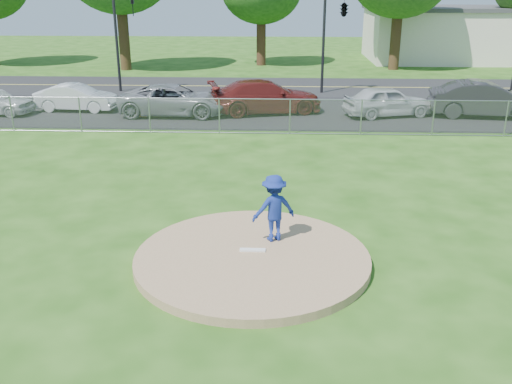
% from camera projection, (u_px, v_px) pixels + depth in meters
% --- Properties ---
extents(ground, '(120.00, 120.00, 0.00)m').
position_uv_depth(ground, '(265.00, 146.00, 22.51)').
color(ground, '#1E4910').
rests_on(ground, ground).
extents(pitchers_mound, '(5.40, 5.40, 0.20)m').
position_uv_depth(pitchers_mound, '(252.00, 259.00, 13.10)').
color(pitchers_mound, '#977553').
rests_on(pitchers_mound, ground).
extents(pitching_rubber, '(0.60, 0.15, 0.04)m').
position_uv_depth(pitching_rubber, '(253.00, 250.00, 13.24)').
color(pitching_rubber, white).
rests_on(pitching_rubber, pitchers_mound).
extents(chain_link_fence, '(40.00, 0.06, 1.50)m').
position_uv_depth(chain_link_fence, '(266.00, 117.00, 24.13)').
color(chain_link_fence, gray).
rests_on(chain_link_fence, ground).
extents(parking_lot, '(50.00, 8.00, 0.01)m').
position_uv_depth(parking_lot, '(269.00, 112.00, 28.61)').
color(parking_lot, black).
rests_on(parking_lot, ground).
extents(street, '(60.00, 7.00, 0.01)m').
position_uv_depth(street, '(271.00, 86.00, 35.65)').
color(street, black).
rests_on(street, ground).
extents(commercial_building, '(16.40, 9.40, 4.30)m').
position_uv_depth(commercial_building, '(467.00, 33.00, 47.38)').
color(commercial_building, beige).
rests_on(commercial_building, ground).
extents(traffic_signal_left, '(1.28, 0.20, 5.60)m').
position_uv_depth(traffic_signal_left, '(120.00, 33.00, 32.98)').
color(traffic_signal_left, black).
rests_on(traffic_signal_left, ground).
extents(traffic_signal_center, '(1.42, 2.48, 5.60)m').
position_uv_depth(traffic_signal_center, '(342.00, 11.00, 32.02)').
color(traffic_signal_center, black).
rests_on(traffic_signal_center, ground).
extents(pitcher, '(1.21, 0.96, 1.64)m').
position_uv_depth(pitcher, '(274.00, 208.00, 13.56)').
color(pitcher, navy).
rests_on(pitcher, pitchers_mound).
extents(traffic_cone, '(0.34, 0.34, 0.65)m').
position_uv_depth(traffic_cone, '(143.00, 110.00, 27.46)').
color(traffic_cone, '#F04F0C').
rests_on(traffic_cone, parking_lot).
extents(parked_car_white, '(4.07, 1.63, 1.31)m').
position_uv_depth(parked_car_white, '(76.00, 98.00, 28.61)').
color(parked_car_white, silver).
rests_on(parked_car_white, parking_lot).
extents(parked_car_gray, '(5.30, 2.49, 1.46)m').
position_uv_depth(parked_car_gray, '(174.00, 100.00, 27.61)').
color(parked_car_gray, gray).
rests_on(parked_car_gray, parking_lot).
extents(parked_car_darkred, '(5.93, 3.54, 1.61)m').
position_uv_depth(parked_car_darkred, '(266.00, 97.00, 28.06)').
color(parked_car_darkred, '#5C1917').
rests_on(parked_car_darkred, parking_lot).
extents(parked_car_pearl, '(4.54, 2.79, 1.44)m').
position_uv_depth(parked_car_pearl, '(388.00, 101.00, 27.41)').
color(parked_car_pearl, silver).
rests_on(parked_car_pearl, parking_lot).
extents(parked_car_charcoal, '(5.29, 2.31, 1.69)m').
position_uv_depth(parked_car_charcoal, '(485.00, 99.00, 27.21)').
color(parked_car_charcoal, '#262629').
rests_on(parked_car_charcoal, parking_lot).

